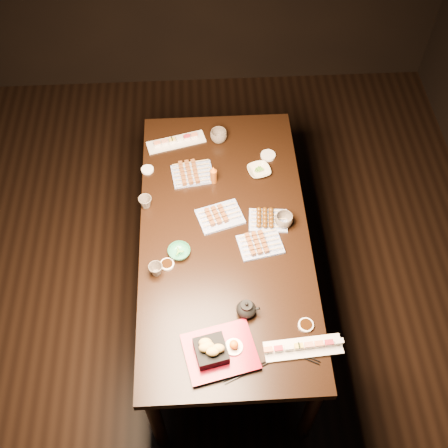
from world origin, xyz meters
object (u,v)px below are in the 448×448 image
(yakitori_plate_center, at_px, (220,214))
(teacup_mid_right, at_px, (284,220))
(dining_table, at_px, (224,270))
(teacup_near_left, at_px, (156,270))
(sushi_platter_far, at_px, (176,140))
(edamame_bowl_cream, at_px, (259,171))
(tempura_tray, at_px, (220,348))
(teacup_far_left, at_px, (145,202))
(sushi_platter_near, at_px, (304,347))
(yakitori_plate_left, at_px, (192,172))
(edamame_bowl_green, at_px, (179,252))
(condiment_bottle, at_px, (213,174))
(teacup_far_right, at_px, (219,136))
(teapot, at_px, (246,308))
(yakitori_plate_right, at_px, (260,242))

(yakitori_plate_center, height_order, teacup_mid_right, teacup_mid_right)
(dining_table, bearing_deg, teacup_near_left, -154.24)
(dining_table, height_order, sushi_platter_far, sushi_platter_far)
(edamame_bowl_cream, height_order, tempura_tray, tempura_tray)
(teacup_far_left, bearing_deg, tempura_tray, -67.50)
(sushi_platter_near, distance_m, sushi_platter_far, 1.48)
(yakitori_plate_left, height_order, edamame_bowl_green, yakitori_plate_left)
(condiment_bottle, bearing_deg, teacup_far_left, -157.54)
(teacup_far_left, height_order, condiment_bottle, condiment_bottle)
(dining_table, bearing_deg, sushi_platter_near, -70.21)
(yakitori_plate_left, relative_size, teacup_far_right, 2.34)
(yakitori_plate_center, bearing_deg, teapot, -97.46)
(yakitori_plate_right, xyz_separation_m, teacup_near_left, (-0.54, -0.14, 0.01))
(sushi_platter_near, height_order, teacup_far_right, teacup_far_right)
(teacup_mid_right, relative_size, teapot, 0.85)
(sushi_platter_near, height_order, condiment_bottle, condiment_bottle)
(yakitori_plate_right, bearing_deg, teapot, -116.23)
(yakitori_plate_left, distance_m, edamame_bowl_cream, 0.38)
(tempura_tray, height_order, teapot, tempura_tray)
(sushi_platter_near, xyz_separation_m, teacup_far_right, (-0.33, 1.36, 0.02))
(sushi_platter_near, bearing_deg, condiment_bottle, 105.64)
(yakitori_plate_left, distance_m, teacup_far_left, 0.34)
(yakitori_plate_left, bearing_deg, teacup_near_left, -115.20)
(edamame_bowl_cream, relative_size, teacup_far_right, 1.29)
(sushi_platter_near, distance_m, yakitori_plate_right, 0.60)
(yakitori_plate_left, height_order, edamame_bowl_cream, yakitori_plate_left)
(tempura_tray, xyz_separation_m, condiment_bottle, (0.01, 1.04, 0.00))
(yakitori_plate_center, distance_m, tempura_tray, 0.78)
(teacup_far_right, bearing_deg, tempura_tray, -92.49)
(teacup_far_right, bearing_deg, edamame_bowl_cream, -50.61)
(dining_table, distance_m, teacup_far_right, 0.80)
(edamame_bowl_green, height_order, tempura_tray, tempura_tray)
(sushi_platter_far, xyz_separation_m, teacup_near_left, (-0.10, -0.91, 0.01))
(edamame_bowl_cream, bearing_deg, edamame_bowl_green, -130.91)
(yakitori_plate_left, bearing_deg, teapot, -83.30)
(yakitori_plate_right, height_order, condiment_bottle, condiment_bottle)
(teacup_far_left, relative_size, teacup_far_right, 0.74)
(tempura_tray, bearing_deg, edamame_bowl_cream, 63.17)
(edamame_bowl_green, bearing_deg, teapot, -48.29)
(dining_table, bearing_deg, teacup_far_left, 147.14)
(yakitori_plate_center, relative_size, teacup_far_right, 2.38)
(condiment_bottle, bearing_deg, edamame_bowl_green, -112.40)
(dining_table, bearing_deg, yakitori_plate_left, 104.50)
(sushi_platter_near, distance_m, edamame_bowl_green, 0.80)
(sushi_platter_far, xyz_separation_m, teacup_far_left, (-0.17, -0.47, 0.01))
(sushi_platter_near, distance_m, yakitori_plate_left, 1.20)
(teacup_far_right, bearing_deg, dining_table, -90.19)
(dining_table, distance_m, edamame_bowl_cream, 0.62)
(tempura_tray, xyz_separation_m, teacup_far_left, (-0.37, 0.88, -0.03))
(sushi_platter_far, distance_m, teacup_far_left, 0.50)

